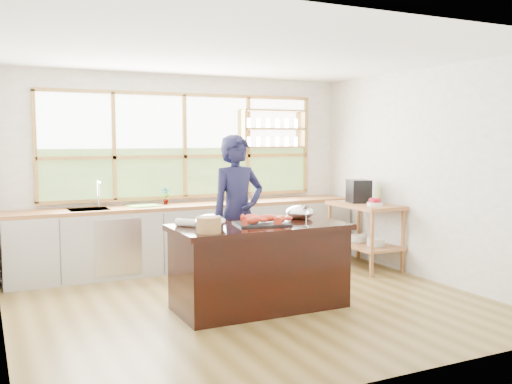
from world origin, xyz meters
TOP-DOWN VIEW (x-y plane):
  - ground_plane at (0.00, 0.00)m, footprint 5.00×5.00m
  - room_shell at (0.02, 0.51)m, footprint 5.02×4.52m
  - back_counter at (-0.02, 1.94)m, footprint 4.90×0.63m
  - right_shelf_unit at (2.19, 0.89)m, footprint 0.62×1.10m
  - island at (0.00, -0.20)m, footprint 1.85×0.90m
  - cook at (0.05, 0.48)m, footprint 0.72×0.51m
  - potted_plant at (-0.36, 2.00)m, footprint 0.14×0.11m
  - cutting_board at (-0.67, 1.94)m, footprint 0.45×0.37m
  - espresso_machine at (2.19, 1.06)m, footprint 0.35×0.36m
  - wine_bottle at (2.24, 0.69)m, footprint 0.08×0.08m
  - fruit_bowl at (2.14, 0.62)m, footprint 0.22×0.22m
  - slate_board at (0.02, -0.22)m, footprint 0.61×0.49m
  - lobster_pile at (0.04, -0.22)m, footprint 0.52×0.44m
  - mixing_bowl_left at (-0.56, -0.22)m, footprint 0.32×0.32m
  - mixing_bowl_right at (0.61, 0.01)m, footprint 0.32×0.32m
  - wine_glass at (0.37, -0.54)m, footprint 0.08×0.08m
  - wicker_basket at (-0.67, -0.46)m, footprint 0.24×0.24m
  - parchment_roll at (-0.72, -0.03)m, footprint 0.25×0.28m

SIDE VIEW (x-z plane):
  - ground_plane at x=0.00m, z-range 0.00..0.00m
  - island at x=0.00m, z-range 0.00..0.90m
  - back_counter at x=-0.02m, z-range 0.00..0.90m
  - right_shelf_unit at x=2.19m, z-range 0.15..1.05m
  - cutting_board at x=-0.67m, z-range 0.90..0.91m
  - slate_board at x=0.02m, z-range 0.90..0.92m
  - cook at x=0.05m, z-range 0.00..1.85m
  - parchment_roll at x=-0.72m, z-range 0.90..0.98m
  - fruit_bowl at x=2.14m, z-range 0.89..1.00m
  - lobster_pile at x=0.04m, z-range 0.92..1.00m
  - mixing_bowl_left at x=-0.56m, z-range 0.89..1.04m
  - mixing_bowl_right at x=0.61m, z-range 0.89..1.05m
  - wicker_basket at x=-0.67m, z-range 0.90..1.05m
  - potted_plant at x=-0.36m, z-range 0.90..1.15m
  - wine_bottle at x=2.24m, z-range 0.90..1.17m
  - espresso_machine at x=2.19m, z-range 0.90..1.22m
  - wine_glass at x=0.37m, z-range 0.95..1.17m
  - room_shell at x=0.02m, z-range 0.40..3.11m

